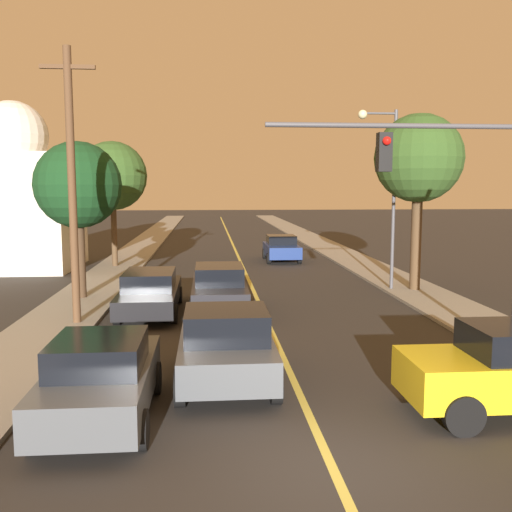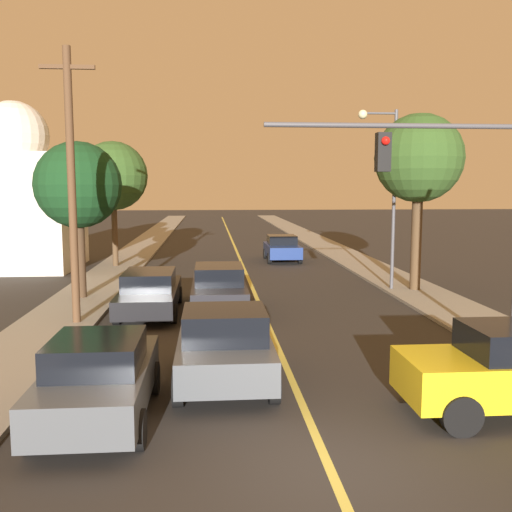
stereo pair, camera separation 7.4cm
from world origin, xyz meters
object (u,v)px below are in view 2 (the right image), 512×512
tree_left_near (78,186)px  tree_left_far (113,176)px  streetlamp_right (386,176)px  car_far_oncoming (282,248)px  car_outer_lane_second (150,292)px  domed_building_left (17,199)px  car_outer_lane_front (99,378)px  car_near_lane_front (225,346)px  car_near_lane_second (219,288)px  tree_right_near (419,159)px  car_crossing_right (507,370)px  utility_pole_left (71,182)px  traffic_signal_mast (457,191)px

tree_left_near → tree_left_far: bearing=91.0°
streetlamp_right → car_far_oncoming: bearing=106.2°
car_outer_lane_second → domed_building_left: 14.24m
car_outer_lane_front → car_near_lane_front: bearing=36.6°
car_outer_lane_front → tree_left_near: (-2.80, 11.47, 3.50)m
streetlamp_right → tree_left_near: 11.92m
car_near_lane_second → tree_right_near: 9.67m
car_near_lane_second → tree_left_far: size_ratio=0.74×
car_outer_lane_second → domed_building_left: size_ratio=0.60×
car_outer_lane_front → car_crossing_right: car_crossing_right is taller
utility_pole_left → tree_left_near: (-0.72, 4.08, -0.09)m
car_outer_lane_second → car_crossing_right: (7.50, -9.32, 0.12)m
car_outer_lane_second → utility_pole_left: utility_pole_left is taller
tree_right_near → domed_building_left: domed_building_left is taller
utility_pole_left → tree_right_near: bearing=20.7°
car_crossing_right → tree_left_near: bearing=41.1°
utility_pole_left → car_outer_lane_second: bearing=37.2°
traffic_signal_mast → tree_left_far: tree_left_far is taller
car_outer_lane_second → tree_left_near: 5.17m
car_outer_lane_front → tree_left_far: tree_left_far is taller
car_outer_lane_second → car_crossing_right: 11.97m
streetlamp_right → tree_left_far: streetlamp_right is taller
utility_pole_left → car_near_lane_second: bearing=20.5°
traffic_signal_mast → domed_building_left: domed_building_left is taller
car_near_lane_second → tree_right_near: (8.00, 3.04, 4.51)m
car_outer_lane_second → traffic_signal_mast: size_ratio=0.82×
car_near_lane_front → utility_pole_left: bearing=127.9°
car_outer_lane_second → utility_pole_left: bearing=-142.8°
streetlamp_right → utility_pole_left: (-11.17, -4.94, -0.30)m
car_outer_lane_front → tree_left_near: tree_left_near is taller
car_outer_lane_second → tree_right_near: bearing=16.8°
car_near_lane_front → car_far_oncoming: (3.86, 20.56, -0.10)m
streetlamp_right → domed_building_left: bearing=154.5°
utility_pole_left → car_crossing_right: bearing=-38.9°
tree_left_far → streetlamp_right: bearing=-33.3°
car_outer_lane_second → car_crossing_right: size_ratio=1.36×
car_outer_lane_front → traffic_signal_mast: traffic_signal_mast is taller
utility_pole_left → tree_left_far: 12.88m
tree_right_near → domed_building_left: 20.15m
car_near_lane_front → car_near_lane_second: (0.00, 7.32, -0.02)m
car_crossing_right → tree_right_near: (2.83, 12.43, 4.47)m
tree_left_far → tree_right_near: 15.60m
utility_pole_left → domed_building_left: size_ratio=0.95×
tree_left_near → tree_right_near: 13.18m
car_crossing_right → streetlamp_right: streetlamp_right is taller
car_near_lane_second → domed_building_left: 15.58m
car_near_lane_second → utility_pole_left: 5.90m
car_near_lane_second → tree_left_far: tree_left_far is taller
car_outer_lane_front → traffic_signal_mast: size_ratio=0.65×
car_near_lane_front → car_far_oncoming: bearing=79.4°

